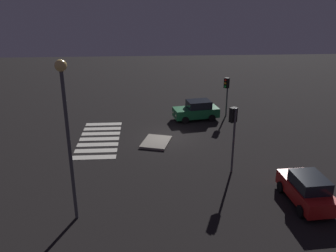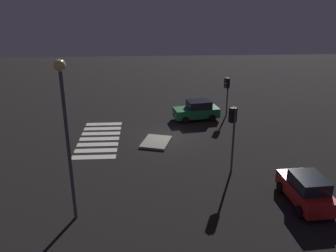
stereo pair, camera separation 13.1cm
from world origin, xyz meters
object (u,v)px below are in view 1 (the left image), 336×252
car_green (197,110)px  traffic_light_west (227,87)px  traffic_island (156,142)px  car_red (307,189)px  traffic_light_north (233,124)px  street_lamp (66,117)px

car_green → traffic_light_west: bearing=-173.8°
traffic_island → traffic_light_west: traffic_light_west is taller
traffic_island → car_green: (-5.39, 3.96, 0.80)m
traffic_island → car_red: (9.07, 8.13, 0.79)m
car_red → traffic_light_north: bearing=35.7°
traffic_island → traffic_light_north: (4.97, 4.77, 3.27)m
car_red → street_lamp: size_ratio=0.50×
car_red → traffic_light_north: 5.84m
traffic_light_north → traffic_light_west: bearing=-42.2°
traffic_light_west → car_red: bearing=53.7°
car_red → traffic_light_west: size_ratio=1.13×
car_red → traffic_light_north: (-4.10, -3.35, 2.47)m
car_red → car_green: (-14.46, -4.17, 0.01)m
car_red → street_lamp: 13.53m
car_green → traffic_light_north: bearing=84.6°
car_green → traffic_light_west: (-0.84, 2.91, 1.94)m
traffic_light_north → traffic_light_west: (-11.20, 2.09, -0.52)m
traffic_island → traffic_light_west: size_ratio=0.84×
traffic_island → car_green: bearing=143.7°
car_red → street_lamp: street_lamp is taller
car_red → traffic_light_west: traffic_light_west is taller
traffic_island → street_lamp: street_lamp is taller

